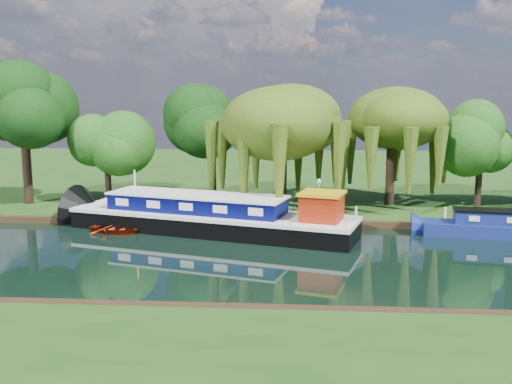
{
  "coord_description": "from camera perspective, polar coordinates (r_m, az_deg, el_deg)",
  "views": [
    {
      "loc": [
        -1.19,
        -30.27,
        8.92
      ],
      "look_at": [
        -3.7,
        5.76,
        2.8
      ],
      "focal_mm": 40.0,
      "sensor_mm": 36.0,
      "label": 1
    }
  ],
  "objects": [
    {
      "name": "far_bank",
      "position": [
        64.86,
        5.0,
        1.87
      ],
      "size": [
        120.0,
        52.0,
        0.45
      ],
      "primitive_type": "cube",
      "color": "#1B3A10",
      "rests_on": "ground"
    },
    {
      "name": "tree_far_mid",
      "position": [
        47.13,
        -4.41,
        6.51
      ],
      "size": [
        5.26,
        5.26,
        8.62
      ],
      "color": "black",
      "rests_on": "far_bank"
    },
    {
      "name": "tree_far_right",
      "position": [
        46.9,
        21.59,
        4.52
      ],
      "size": [
        4.3,
        4.3,
        7.03
      ],
      "color": "black",
      "rests_on": "far_bank"
    },
    {
      "name": "willow_right",
      "position": [
        45.31,
        13.45,
        6.28
      ],
      "size": [
        6.8,
        6.8,
        8.28
      ],
      "color": "black",
      "rests_on": "far_bank"
    },
    {
      "name": "mooring_posts",
      "position": [
        39.49,
        4.91,
        -2.06
      ],
      "size": [
        19.16,
        0.16,
        1.0
      ],
      "color": "silver",
      "rests_on": "far_bank"
    },
    {
      "name": "reeds_near",
      "position": [
        25.5,
        22.56,
        -10.31
      ],
      "size": [
        33.7,
        1.5,
        1.1
      ],
      "color": "#265015",
      "rests_on": "ground"
    },
    {
      "name": "willow_left",
      "position": [
        41.39,
        2.66,
        6.74
      ],
      "size": [
        7.36,
        7.36,
        8.81
      ],
      "color": "black",
      "rests_on": "far_bank"
    },
    {
      "name": "tree_far_left",
      "position": [
        46.01,
        -14.73,
        4.77
      ],
      "size": [
        4.37,
        4.37,
        7.05
      ],
      "color": "black",
      "rests_on": "far_bank"
    },
    {
      "name": "dutch_barge",
      "position": [
        37.71,
        -4.27,
        -2.52
      ],
      "size": [
        19.7,
        9.48,
        4.06
      ],
      "rotation": [
        0.0,
        0.0,
        -0.28
      ],
      "color": "black",
      "rests_on": "ground"
    },
    {
      "name": "ground",
      "position": [
        31.58,
        6.02,
        -6.84
      ],
      "size": [
        120.0,
        120.0,
        0.0
      ],
      "primitive_type": "plane",
      "color": "black"
    },
    {
      "name": "tree_far_back",
      "position": [
        48.26,
        -22.23,
        7.15
      ],
      "size": [
        5.97,
        5.97,
        10.04
      ],
      "color": "black",
      "rests_on": "far_bank"
    },
    {
      "name": "lamppost",
      "position": [
        41.32,
        6.28,
        0.51
      ],
      "size": [
        0.36,
        0.36,
        2.56
      ],
      "color": "silver",
      "rests_on": "far_bank"
    },
    {
      "name": "red_dinghy",
      "position": [
        38.84,
        -13.89,
        -3.95
      ],
      "size": [
        3.94,
        3.26,
        0.71
      ],
      "primitive_type": "imported",
      "rotation": [
        0.0,
        0.0,
        1.3
      ],
      "color": "maroon",
      "rests_on": "ground"
    }
  ]
}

